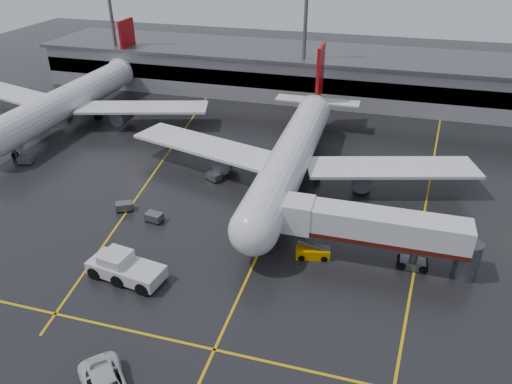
# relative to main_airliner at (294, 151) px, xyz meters

# --- Properties ---
(ground) EXTENTS (220.00, 220.00, 0.00)m
(ground) POSITION_rel_main_airliner_xyz_m (0.00, -9.70, -4.21)
(ground) COLOR black
(ground) RESTS_ON ground
(apron_line_centre) EXTENTS (0.25, 90.00, 0.02)m
(apron_line_centre) POSITION_rel_main_airliner_xyz_m (0.00, -9.70, -4.20)
(apron_line_centre) COLOR gold
(apron_line_centre) RESTS_ON ground
(apron_line_stop) EXTENTS (60.00, 0.25, 0.02)m
(apron_line_stop) POSITION_rel_main_airliner_xyz_m (0.00, -31.70, -4.20)
(apron_line_stop) COLOR gold
(apron_line_stop) RESTS_ON ground
(apron_line_left) EXTENTS (9.99, 69.35, 0.02)m
(apron_line_left) POSITION_rel_main_airliner_xyz_m (-20.00, 0.30, -4.20)
(apron_line_left) COLOR gold
(apron_line_left) RESTS_ON ground
(apron_line_right) EXTENTS (7.57, 69.64, 0.02)m
(apron_line_right) POSITION_rel_main_airliner_xyz_m (18.00, 0.30, -4.20)
(apron_line_right) COLOR gold
(apron_line_right) RESTS_ON ground
(terminal) EXTENTS (122.00, 19.00, 8.60)m
(terminal) POSITION_rel_main_airliner_xyz_m (0.00, 38.23, 0.11)
(terminal) COLOR gray
(terminal) RESTS_ON ground
(light_mast_left) EXTENTS (3.00, 1.20, 25.45)m
(light_mast_left) POSITION_rel_main_airliner_xyz_m (-45.00, 32.30, 10.27)
(light_mast_left) COLOR #595B60
(light_mast_left) RESTS_ON ground
(light_mast_mid) EXTENTS (3.00, 1.20, 25.45)m
(light_mast_mid) POSITION_rel_main_airliner_xyz_m (-5.00, 32.30, 10.27)
(light_mast_mid) COLOR #595B60
(light_mast_mid) RESTS_ON ground
(main_airliner) EXTENTS (48.80, 45.60, 14.10)m
(main_airliner) POSITION_rel_main_airliner_xyz_m (0.00, 0.00, 0.00)
(main_airliner) COLOR silver
(main_airliner) RESTS_ON ground
(second_airliner) EXTENTS (48.80, 45.60, 14.10)m
(second_airliner) POSITION_rel_main_airliner_xyz_m (-42.00, 12.00, 0.00)
(second_airliner) COLOR silver
(second_airliner) RESTS_ON ground
(jet_bridge) EXTENTS (19.90, 3.40, 6.05)m
(jet_bridge) POSITION_rel_main_airliner_xyz_m (11.87, -15.70, -0.28)
(jet_bridge) COLOR silver
(jet_bridge) RESTS_ON ground
(pushback_tractor) EXTENTS (8.18, 4.36, 2.79)m
(pushback_tractor) POSITION_rel_main_airliner_xyz_m (-11.88, -25.24, -3.10)
(pushback_tractor) COLOR silver
(pushback_tractor) RESTS_ON ground
(belt_loader) EXTENTS (3.82, 2.30, 2.27)m
(belt_loader) POSITION_rel_main_airliner_xyz_m (5.73, -16.80, -3.65)
(belt_loader) COLOR #D58900
(belt_loader) RESTS_ON ground
(baggage_cart_a) EXTENTS (2.17, 1.58, 1.12)m
(baggage_cart_a) POSITION_rel_main_airliner_xyz_m (-13.70, -15.06, -3.58)
(baggage_cart_a) COLOR #595B60
(baggage_cart_a) RESTS_ON ground
(baggage_cart_b) EXTENTS (2.37, 2.07, 1.12)m
(baggage_cart_b) POSITION_rel_main_airliner_xyz_m (-18.37, -13.82, -3.58)
(baggage_cart_b) COLOR #595B60
(baggage_cart_b) RESTS_ON ground
(baggage_cart_c) EXTENTS (2.38, 2.11, 1.12)m
(baggage_cart_c) POSITION_rel_main_airliner_xyz_m (-10.41, -3.37, -3.58)
(baggage_cart_c) COLOR #595B60
(baggage_cart_c) RESTS_ON ground
(baggage_cart_d) EXTENTS (2.19, 1.62, 1.12)m
(baggage_cart_d) POSITION_rel_main_airliner_xyz_m (-45.83, -0.38, -3.58)
(baggage_cart_d) COLOR #595B60
(baggage_cart_d) RESTS_ON ground
(baggage_cart_e) EXTENTS (2.23, 1.70, 1.12)m
(baggage_cart_e) POSITION_rel_main_airliner_xyz_m (-38.96, -6.03, -3.58)
(baggage_cart_e) COLOR #595B60
(baggage_cart_e) RESTS_ON ground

